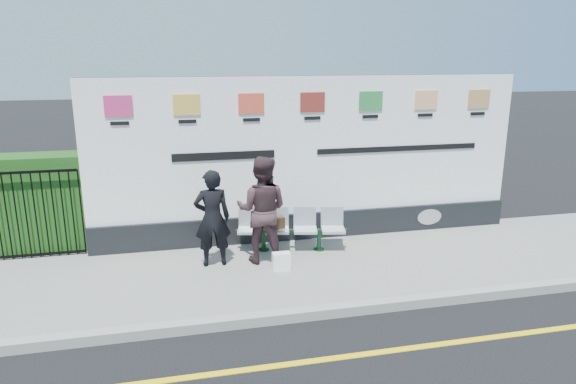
# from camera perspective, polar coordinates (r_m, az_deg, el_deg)

# --- Properties ---
(ground) EXTENTS (80.00, 80.00, 0.00)m
(ground) POSITION_cam_1_polar(r_m,az_deg,el_deg) (6.48, 7.25, -17.63)
(ground) COLOR black
(pavement) EXTENTS (14.00, 3.00, 0.12)m
(pavement) POSITION_cam_1_polar(r_m,az_deg,el_deg) (8.56, 1.54, -8.56)
(pavement) COLOR gray
(pavement) RESTS_ON ground
(kerb) EXTENTS (14.00, 0.18, 0.14)m
(kerb) POSITION_cam_1_polar(r_m,az_deg,el_deg) (7.26, 4.53, -13.08)
(kerb) COLOR gray
(kerb) RESTS_ON ground
(yellow_line) EXTENTS (14.00, 0.10, 0.01)m
(yellow_line) POSITION_cam_1_polar(r_m,az_deg,el_deg) (6.48, 7.25, -17.60)
(yellow_line) COLOR yellow
(yellow_line) RESTS_ON ground
(billboard) EXTENTS (8.00, 0.30, 3.00)m
(billboard) POSITION_cam_1_polar(r_m,az_deg,el_deg) (9.51, 2.52, 2.45)
(billboard) COLOR black
(billboard) RESTS_ON pavement
(hedge) EXTENTS (2.35, 0.70, 1.70)m
(hedge) POSITION_cam_1_polar(r_m,az_deg,el_deg) (10.08, -27.35, -1.15)
(hedge) COLOR #1C4A16
(hedge) RESTS_ON pavement
(railing) EXTENTS (2.05, 0.06, 1.54)m
(railing) POSITION_cam_1_polar(r_m,az_deg,el_deg) (9.68, -27.93, -2.33)
(railing) COLOR black
(railing) RESTS_ON pavement
(bench) EXTENTS (1.94, 0.87, 0.40)m
(bench) POSITION_cam_1_polar(r_m,az_deg,el_deg) (9.13, 0.37, -5.27)
(bench) COLOR silver
(bench) RESTS_ON pavement
(woman_left) EXTENTS (0.59, 0.40, 1.61)m
(woman_left) POSITION_cam_1_polar(r_m,az_deg,el_deg) (8.40, -8.40, -2.90)
(woman_left) COLOR black
(woman_left) RESTS_ON pavement
(woman_right) EXTENTS (1.06, 0.95, 1.79)m
(woman_right) POSITION_cam_1_polar(r_m,az_deg,el_deg) (8.45, -2.90, -2.00)
(woman_right) COLOR #3B262A
(woman_right) RESTS_ON pavement
(handbag_brown) EXTENTS (0.27, 0.17, 0.20)m
(handbag_brown) POSITION_cam_1_polar(r_m,az_deg,el_deg) (9.03, -1.19, -3.48)
(handbag_brown) COLOR black
(handbag_brown) RESTS_ON bench
(carrier_bag_white) EXTENTS (0.29, 0.17, 0.29)m
(carrier_bag_white) POSITION_cam_1_polar(r_m,az_deg,el_deg) (8.34, -0.75, -7.71)
(carrier_bag_white) COLOR white
(carrier_bag_white) RESTS_ON pavement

